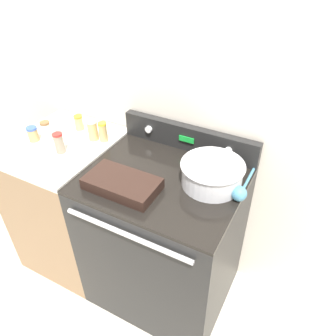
{
  "coord_description": "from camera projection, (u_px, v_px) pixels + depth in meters",
  "views": [
    {
      "loc": [
        0.63,
        -0.81,
        1.97
      ],
      "look_at": [
        0.02,
        0.35,
        1.0
      ],
      "focal_mm": 35.0,
      "sensor_mm": 36.0,
      "label": 1
    }
  ],
  "objects": [
    {
      "name": "spice_jar_white_cap",
      "position": [
        93.0,
        130.0,
        1.91
      ],
      "size": [
        0.06,
        0.06,
        0.13
      ],
      "color": "tan",
      "rests_on": "side_counter"
    },
    {
      "name": "spice_jar_blue_cap",
      "position": [
        33.0,
        134.0,
        1.91
      ],
      "size": [
        0.06,
        0.06,
        0.09
      ],
      "color": "tan",
      "rests_on": "side_counter"
    },
    {
      "name": "stove_range",
      "position": [
        164.0,
        239.0,
        1.95
      ],
      "size": [
        0.81,
        0.69,
        0.94
      ],
      "color": "black",
      "rests_on": "ground_plane"
    },
    {
      "name": "spice_jar_orange_cap",
      "position": [
        79.0,
        122.0,
        2.02
      ],
      "size": [
        0.05,
        0.05,
        0.09
      ],
      "color": "tan",
      "rests_on": "side_counter"
    },
    {
      "name": "control_panel",
      "position": [
        189.0,
        138.0,
        1.84
      ],
      "size": [
        0.81,
        0.07,
        0.15
      ],
      "color": "black",
      "rests_on": "stove_range"
    },
    {
      "name": "spice_jar_red_cap",
      "position": [
        59.0,
        143.0,
        1.8
      ],
      "size": [
        0.05,
        0.05,
        0.12
      ],
      "color": "gray",
      "rests_on": "side_counter"
    },
    {
      "name": "casserole_dish",
      "position": [
        122.0,
        183.0,
        1.58
      ],
      "size": [
        0.36,
        0.2,
        0.06
      ],
      "color": "black",
      "rests_on": "stove_range"
    },
    {
      "name": "spice_jar_brown_cap",
      "position": [
        47.0,
        131.0,
        1.9
      ],
      "size": [
        0.05,
        0.05,
        0.13
      ],
      "color": "beige",
      "rests_on": "side_counter"
    },
    {
      "name": "spice_jar_yellow_cap",
      "position": [
        103.0,
        132.0,
        1.9
      ],
      "size": [
        0.05,
        0.05,
        0.12
      ],
      "color": "tan",
      "rests_on": "side_counter"
    },
    {
      "name": "ground_plane",
      "position": [
        138.0,
        328.0,
        1.99
      ],
      "size": [
        12.0,
        12.0,
        0.0
      ],
      "primitive_type": "plane",
      "color": "beige"
    },
    {
      "name": "mixing_bowl",
      "position": [
        212.0,
        173.0,
        1.59
      ],
      "size": [
        0.32,
        0.32,
        0.12
      ],
      "color": "silver",
      "rests_on": "stove_range"
    },
    {
      "name": "kitchen_wall",
      "position": [
        195.0,
        94.0,
        1.74
      ],
      "size": [
        8.0,
        0.05,
        2.5
      ],
      "color": "beige",
      "rests_on": "ground_plane"
    },
    {
      "name": "side_counter",
      "position": [
        73.0,
        202.0,
        2.21
      ],
      "size": [
        0.58,
        0.66,
        0.95
      ],
      "color": "#896B4C",
      "rests_on": "ground_plane"
    },
    {
      "name": "ladle",
      "position": [
        240.0,
        192.0,
        1.53
      ],
      "size": [
        0.07,
        0.33,
        0.07
      ],
      "color": "teal",
      "rests_on": "stove_range"
    }
  ]
}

